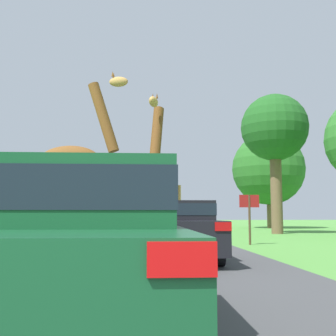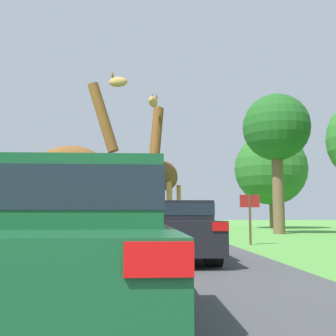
# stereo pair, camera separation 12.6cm
# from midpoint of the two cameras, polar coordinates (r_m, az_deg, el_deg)

# --- Properties ---
(road) EXTENTS (6.88, 120.00, 0.00)m
(road) POSITION_cam_midpoint_polar(r_m,az_deg,el_deg) (29.93, -4.47, -8.30)
(road) COLOR #424244
(road) RESTS_ON ground
(giraffe_near_road) EXTENTS (1.32, 2.91, 4.69)m
(giraffe_near_road) POSITION_cam_midpoint_polar(r_m,az_deg,el_deg) (13.58, -0.85, -0.98)
(giraffe_near_road) COLOR tan
(giraffe_near_road) RESTS_ON ground
(giraffe_companion) EXTENTS (2.66, 1.03, 5.25)m
(giraffe_companion) POSITION_cam_midpoint_polar(r_m,az_deg,el_deg) (12.58, -12.80, 0.60)
(giraffe_companion) COLOR tan
(giraffe_companion) RESTS_ON ground
(car_lead_maroon) EXTENTS (1.83, 4.10, 1.51)m
(car_lead_maroon) POSITION_cam_midpoint_polar(r_m,az_deg,el_deg) (4.09, -12.56, -9.84)
(car_lead_maroon) COLOR #144C28
(car_lead_maroon) RESTS_ON ground
(car_queue_right) EXTENTS (1.74, 4.17, 1.49)m
(car_queue_right) POSITION_cam_midpoint_polar(r_m,az_deg,el_deg) (28.31, -3.35, -6.82)
(car_queue_right) COLOR silver
(car_queue_right) RESTS_ON ground
(car_queue_left) EXTENTS (1.77, 4.32, 1.43)m
(car_queue_left) POSITION_cam_midpoint_polar(r_m,az_deg,el_deg) (22.54, -11.29, -6.91)
(car_queue_left) COLOR #561914
(car_queue_left) RESTS_ON ground
(car_far_ahead) EXTENTS (1.76, 3.98, 1.36)m
(car_far_ahead) POSITION_cam_midpoint_polar(r_m,az_deg,el_deg) (9.89, 0.74, -8.25)
(car_far_ahead) COLOR black
(car_far_ahead) RESTS_ON ground
(car_verge_right) EXTENTS (1.95, 4.51, 1.30)m
(car_verge_right) POSITION_cam_midpoint_polar(r_m,az_deg,el_deg) (17.72, -0.60, -7.45)
(car_verge_right) COLOR navy
(car_verge_right) RESTS_ON ground
(car_rear_follower) EXTENTS (1.85, 4.11, 1.43)m
(car_rear_follower) POSITION_cam_midpoint_polar(r_m,az_deg,el_deg) (23.38, 0.61, -7.02)
(car_rear_follower) COLOR silver
(car_rear_follower) RESTS_ON ground
(tree_left_edge) EXTENTS (5.60, 5.60, 7.39)m
(tree_left_edge) POSITION_cam_midpoint_polar(r_m,az_deg,el_deg) (33.62, 13.34, -0.11)
(tree_left_edge) COLOR brown
(tree_left_edge) RESTS_ON ground
(tree_centre_back) EXTENTS (3.74, 3.74, 7.79)m
(tree_centre_back) POSITION_cam_midpoint_polar(r_m,az_deg,el_deg) (24.43, 14.09, 5.06)
(tree_centre_back) COLOR brown
(tree_centre_back) RESTS_ON ground
(sign_post) EXTENTS (0.70, 0.08, 1.74)m
(sign_post) POSITION_cam_midpoint_polar(r_m,az_deg,el_deg) (15.11, 10.73, -5.60)
(sign_post) COLOR #4C3823
(sign_post) RESTS_ON ground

